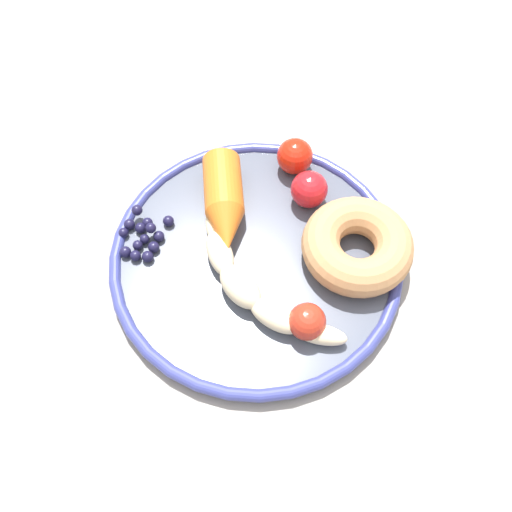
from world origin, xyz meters
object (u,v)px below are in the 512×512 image
at_px(dining_table, 239,274).
at_px(plate, 256,257).
at_px(donut, 357,246).
at_px(tomato_mid, 295,156).
at_px(carrot_orange, 224,203).
at_px(blueberry_pile, 144,236).
at_px(tomato_far, 307,322).
at_px(banana, 249,282).
at_px(tomato_near, 309,189).

xyz_separation_m(dining_table, plate, (0.04, 0.01, 0.11)).
bearing_deg(donut, tomato_mid, -165.50).
bearing_deg(carrot_orange, donut, 56.80).
relative_size(donut, blueberry_pile, 1.73).
height_order(dining_table, plate, plate).
height_order(blueberry_pile, tomato_far, tomato_far).
relative_size(plate, banana, 1.54).
xyz_separation_m(plate, blueberry_pile, (-0.04, -0.11, 0.01)).
bearing_deg(donut, plate, -102.04).
bearing_deg(donut, tomato_near, -159.70).
bearing_deg(tomato_far, carrot_orange, -161.08).
bearing_deg(tomato_mid, blueberry_pile, -71.65).
bearing_deg(banana, tomato_far, 38.30).
height_order(tomato_near, tomato_far, tomato_near).
distance_m(dining_table, banana, 0.14).
height_order(carrot_orange, tomato_mid, carrot_orange).
height_order(banana, donut, donut).
bearing_deg(banana, plate, 157.36).
height_order(plate, donut, donut).
bearing_deg(carrot_orange, tomato_near, 89.29).
height_order(dining_table, tomato_mid, tomato_mid).
bearing_deg(banana, carrot_orange, -175.64).
bearing_deg(tomato_far, blueberry_pile, -133.98).
distance_m(dining_table, tomato_near, 0.15).
relative_size(banana, blueberry_pile, 3.02).
distance_m(banana, blueberry_pile, 0.12).
relative_size(banana, carrot_orange, 1.63).
height_order(banana, tomato_mid, tomato_mid).
height_order(banana, tomato_near, tomato_near).
distance_m(carrot_orange, blueberry_pile, 0.09).
bearing_deg(carrot_orange, dining_table, 29.03).
height_order(plate, tomato_mid, tomato_mid).
xyz_separation_m(dining_table, blueberry_pile, (-0.00, -0.10, 0.12)).
xyz_separation_m(plate, tomato_near, (-0.06, 0.07, 0.02)).
xyz_separation_m(plate, tomato_mid, (-0.10, 0.07, 0.02)).
xyz_separation_m(carrot_orange, blueberry_pile, (0.01, -0.09, -0.01)).
bearing_deg(donut, blueberry_pile, -107.59).
bearing_deg(tomato_mid, tomato_near, 4.34).
xyz_separation_m(dining_table, donut, (0.06, 0.11, 0.13)).
bearing_deg(banana, dining_table, 178.59).
xyz_separation_m(carrot_orange, tomato_far, (0.14, 0.05, -0.00)).
relative_size(donut, tomato_far, 3.14).
distance_m(plate, tomato_far, 0.09).
distance_m(carrot_orange, tomato_far, 0.15).
height_order(plate, banana, banana).
xyz_separation_m(dining_table, tomato_far, (0.13, 0.04, 0.13)).
bearing_deg(tomato_far, plate, -161.94).
distance_m(carrot_orange, tomato_near, 0.09).
height_order(dining_table, banana, banana).
bearing_deg(dining_table, tomato_mid, 128.05).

